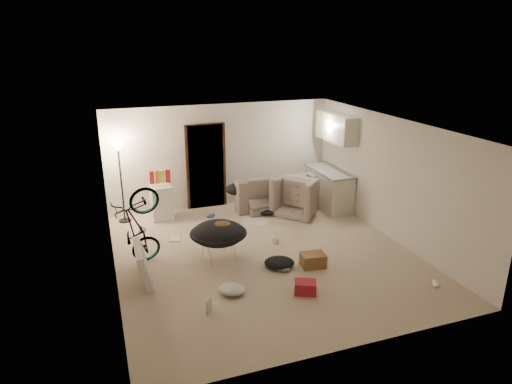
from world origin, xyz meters
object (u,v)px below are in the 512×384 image
object	(u,v)px
floor_lamp	(120,166)
tv_box	(143,264)
drink_case_b	(305,287)
juicer	(276,240)
saucer_chair	(218,238)
drink_case_a	(313,260)
mini_fridge	(161,202)
bicycle	(139,245)
kitchen_counter	(328,189)
sofa	(274,194)
armchair	(300,198)

from	to	relation	value
floor_lamp	tv_box	size ratio (longest dim) A/B	1.88
drink_case_b	juicer	distance (m)	1.94
tv_box	drink_case_b	world-z (taller)	tv_box
saucer_chair	drink_case_a	bearing A→B (deg)	-27.96
mini_fridge	drink_case_b	distance (m)	4.42
mini_fridge	saucer_chair	size ratio (longest dim) A/B	0.74
saucer_chair	drink_case_b	size ratio (longest dim) A/B	3.03
bicycle	juicer	size ratio (longest dim) A/B	7.57
drink_case_a	drink_case_b	size ratio (longest dim) A/B	1.24
floor_lamp	drink_case_b	world-z (taller)	floor_lamp
kitchen_counter	tv_box	size ratio (longest dim) A/B	1.56
bicycle	drink_case_b	bearing A→B (deg)	-134.77
sofa	saucer_chair	distance (m)	3.13
mini_fridge	tv_box	xyz separation A→B (m)	(-0.73, -2.76, -0.08)
tv_box	saucer_chair	bearing A→B (deg)	13.36
drink_case_b	armchair	bearing A→B (deg)	91.92
floor_lamp	mini_fridge	bearing A→B (deg)	-6.86
armchair	drink_case_a	distance (m)	2.81
tv_box	armchair	bearing A→B (deg)	29.66
sofa	bicycle	xyz separation A→B (m)	(-3.48, -2.06, 0.11)
drink_case_b	drink_case_a	bearing A→B (deg)	81.59
floor_lamp	drink_case_b	distance (m)	5.03
saucer_chair	tv_box	size ratio (longest dim) A/B	1.10
drink_case_b	mini_fridge	bearing A→B (deg)	138.28
floor_lamp	sofa	bearing A→B (deg)	-3.20
saucer_chair	bicycle	bearing A→B (deg)	168.04
sofa	juicer	world-z (taller)	sofa
armchair	tv_box	world-z (taller)	armchair
mini_fridge	drink_case_b	size ratio (longest dim) A/B	2.25
kitchen_counter	drink_case_a	distance (m)	3.27
saucer_chair	armchair	bearing A→B (deg)	35.76
armchair	mini_fridge	xyz separation A→B (m)	(-3.20, 0.65, 0.06)
saucer_chair	tv_box	distance (m)	1.46
floor_lamp	juicer	distance (m)	3.79
saucer_chair	drink_case_b	xyz separation A→B (m)	(1.02, -1.61, -0.35)
saucer_chair	sofa	bearing A→B (deg)	48.89
bicycle	drink_case_b	size ratio (longest dim) A/B	4.40
armchair	juicer	distance (m)	1.96
armchair	drink_case_a	xyz separation A→B (m)	(-0.96, -2.63, -0.21)
drink_case_a	drink_case_b	world-z (taller)	drink_case_a
mini_fridge	sofa	bearing A→B (deg)	-3.95
floor_lamp	drink_case_b	xyz separation A→B (m)	(2.54, -4.17, -1.21)
sofa	bicycle	bearing A→B (deg)	32.04
floor_lamp	kitchen_counter	xyz separation A→B (m)	(4.83, -0.65, -0.87)
armchair	drink_case_b	world-z (taller)	armchair
saucer_chair	drink_case_b	distance (m)	1.94
juicer	bicycle	bearing A→B (deg)	-179.79
saucer_chair	drink_case_a	size ratio (longest dim) A/B	2.44
armchair	mini_fridge	bearing A→B (deg)	37.25
floor_lamp	armchair	world-z (taller)	floor_lamp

